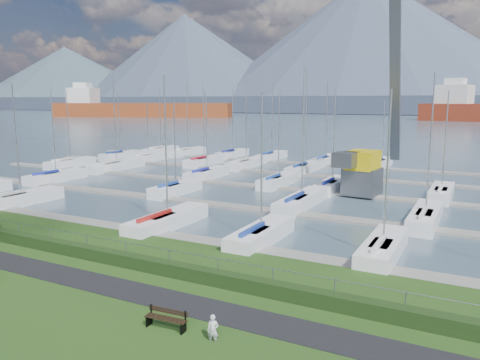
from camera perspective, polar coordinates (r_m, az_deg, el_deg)
The scene contains 12 objects.
path at distance 24.85m, azimuth -16.55°, elevation -12.05°, with size 160.00×2.00×0.04m, color black.
water at distance 280.04m, azimuth 24.31°, elevation 6.91°, with size 800.00×540.00×0.20m, color #465A67.
hedge at distance 26.52m, azimuth -12.64°, elevation -9.69°, with size 80.00×0.70×0.70m, color #1C3112.
fence at distance 26.55m, azimuth -12.15°, elevation -7.72°, with size 0.04×0.04×80.00m, color gray.
foothill at distance 349.80m, azimuth 25.08°, elevation 8.30°, with size 900.00×80.00×12.00m, color #3A4356.
mountains at distance 425.79m, azimuth 26.99°, elevation 13.74°, with size 1190.00×360.00×115.00m.
docks at distance 49.13m, azimuth 7.56°, elevation -1.26°, with size 90.00×41.60×0.25m.
bench_right at distance 19.73m, azimuth -8.96°, elevation -16.37°, with size 1.83×0.55×0.85m.
person at distance 18.56m, azimuth -3.32°, elevation -17.39°, with size 0.44×0.29×1.21m, color silver.
crane at distance 48.05m, azimuth 15.73°, elevation 4.89°, with size 4.98×13.33×22.35m.
cargo_ship_west at distance 273.57m, azimuth -12.66°, elevation 8.31°, with size 100.27×50.80×21.50m.
sailboat_fleet at distance 52.23m, azimuth 7.55°, elevation 5.64°, with size 74.47×50.09×13.56m.
Camera 1 is at (16.33, -19.40, 9.05)m, focal length 35.00 mm.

